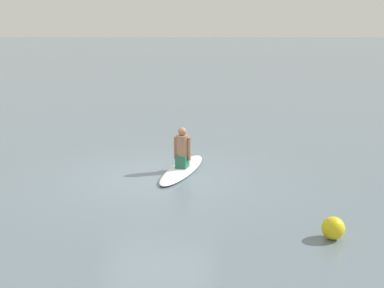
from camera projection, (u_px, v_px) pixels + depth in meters
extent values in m
plane|color=slate|center=(158.00, 177.00, 11.06)|extent=(400.00, 400.00, 0.00)
ellipsoid|color=white|center=(182.00, 169.00, 11.48)|extent=(2.76, 1.32, 0.10)
cube|color=#26664C|center=(182.00, 161.00, 11.43)|extent=(0.39, 0.34, 0.31)
cylinder|color=#9E7051|center=(182.00, 146.00, 11.34)|extent=(0.35, 0.35, 0.51)
sphere|color=#9E7051|center=(182.00, 132.00, 11.26)|extent=(0.20, 0.20, 0.20)
cylinder|color=#9E7051|center=(175.00, 148.00, 11.40)|extent=(0.10, 0.10, 0.56)
cylinder|color=#9E7051|center=(189.00, 149.00, 11.30)|extent=(0.10, 0.10, 0.56)
sphere|color=yellow|center=(333.00, 228.00, 7.74)|extent=(0.38, 0.38, 0.38)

